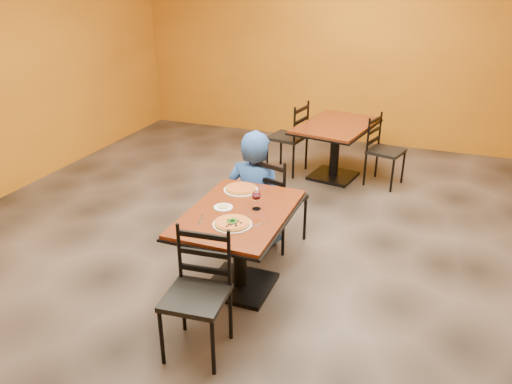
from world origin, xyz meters
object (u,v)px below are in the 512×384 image
at_px(chair_second_right, 386,152).
at_px(pizza_main, 232,223).
at_px(plate_main, 232,224).
at_px(chair_main_far, 279,199).
at_px(side_plate, 223,207).
at_px(pizza_far, 241,188).
at_px(table_main, 239,232).
at_px(plate_far, 241,190).
at_px(chair_main_near, 196,298).
at_px(table_second, 336,138).
at_px(chair_second_left, 287,137).
at_px(wine_glass, 256,199).
at_px(diner, 255,189).

height_order(chair_second_right, pizza_main, chair_second_right).
relative_size(chair_second_right, plate_main, 2.91).
relative_size(chair_main_far, side_plate, 6.05).
height_order(chair_main_far, pizza_far, chair_main_far).
bearing_deg(table_main, plate_far, 110.54).
xyz_separation_m(chair_main_far, chair_second_right, (0.81, 1.93, -0.03)).
bearing_deg(chair_main_near, table_second, 81.90).
xyz_separation_m(chair_main_far, chair_second_left, (-0.52, 1.93, 0.01)).
bearing_deg(chair_second_left, pizza_far, 17.46).
bearing_deg(pizza_far, wine_glass, -49.07).
distance_m(chair_second_left, plate_far, 2.46).
height_order(chair_main_near, pizza_far, chair_main_near).
xyz_separation_m(table_main, chair_second_right, (0.86, 2.82, -0.10)).
bearing_deg(plate_far, side_plate, -89.60).
bearing_deg(table_main, side_plate, 177.73).
xyz_separation_m(table_main, side_plate, (-0.15, 0.01, 0.20)).
bearing_deg(table_main, table_second, 86.03).
distance_m(table_second, chair_second_right, 0.67).
distance_m(chair_second_right, plate_main, 3.19).
relative_size(chair_main_near, chair_main_far, 0.96).
bearing_deg(side_plate, chair_second_left, 96.52).
height_order(table_main, chair_main_far, chair_main_far).
xyz_separation_m(table_main, chair_second_left, (-0.47, 2.82, -0.07)).
bearing_deg(chair_main_near, plate_far, 92.33).
distance_m(table_main, pizza_main, 0.33).
bearing_deg(chair_second_left, chair_main_near, 17.53).
bearing_deg(chair_second_left, table_main, 19.38).
height_order(chair_main_far, chair_second_left, chair_second_left).
bearing_deg(chair_second_left, plate_main, 19.47).
height_order(chair_second_left, wine_glass, chair_second_left).
bearing_deg(chair_main_far, wine_glass, 111.62).
relative_size(chair_main_near, pizza_far, 3.32).
distance_m(pizza_main, wine_glass, 0.35).
height_order(chair_main_far, chair_second_right, chair_main_far).
bearing_deg(chair_main_far, diner, 39.85).
bearing_deg(chair_second_left, diner, 18.41).
xyz_separation_m(chair_second_left, pizza_far, (0.32, -2.43, 0.28)).
xyz_separation_m(diner, side_plate, (0.02, -0.80, 0.16)).
relative_size(chair_main_near, side_plate, 5.81).
bearing_deg(chair_second_left, chair_second_right, 99.98).
distance_m(pizza_far, wine_glass, 0.42).
bearing_deg(pizza_far, chair_main_near, -82.32).
distance_m(chair_second_right, diner, 2.27).
height_order(chair_main_far, plate_far, chair_main_far).
height_order(pizza_main, side_plate, pizza_main).
bearing_deg(chair_main_near, chair_second_right, 71.78).
bearing_deg(plate_far, diner, 92.72).
height_order(table_main, plate_far, plate_far).
distance_m(chair_main_far, chair_second_right, 2.09).
relative_size(chair_second_left, chair_second_right, 1.09).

